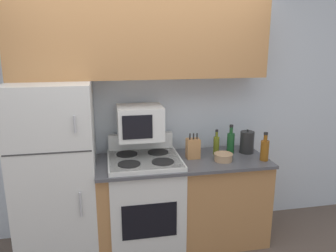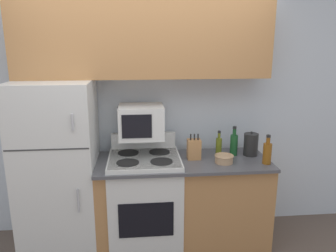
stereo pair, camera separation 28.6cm
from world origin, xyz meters
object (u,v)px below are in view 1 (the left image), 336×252
at_px(bottle_whiskey, 265,149).
at_px(bottle_olive_oil, 216,145).
at_px(knife_block, 193,148).
at_px(bowl, 223,157).
at_px(bottle_wine_green, 231,142).
at_px(refrigerator, 56,172).
at_px(microwave, 140,122).
at_px(stove, 145,201).
at_px(kettle, 247,142).

bearing_deg(bottle_whiskey, bottle_olive_oil, 146.90).
relative_size(knife_block, bottle_whiskey, 0.91).
relative_size(bowl, bottle_wine_green, 0.61).
relative_size(refrigerator, knife_block, 6.54).
bearing_deg(bottle_wine_green, microwave, 178.44).
relative_size(stove, bottle_olive_oil, 4.20).
bearing_deg(bottle_whiskey, bottle_wine_green, 132.23).
bearing_deg(microwave, stove, -79.74).
distance_m(knife_block, kettle, 0.59).
height_order(stove, bottle_whiskey, bottle_whiskey).
xyz_separation_m(refrigerator, kettle, (1.89, 0.04, 0.17)).
relative_size(knife_block, bottle_olive_oil, 0.98).
bearing_deg(stove, bottle_whiskey, -8.48).
relative_size(bottle_whiskey, kettle, 1.12).
distance_m(bowl, bottle_olive_oil, 0.21).
bearing_deg(bowl, knife_block, 152.90).
bearing_deg(knife_block, stove, -177.12).
height_order(knife_block, bottle_olive_oil, bottle_olive_oil).
xyz_separation_m(bowl, kettle, (0.32, 0.19, 0.07)).
xyz_separation_m(microwave, kettle, (1.10, -0.04, -0.25)).
distance_m(bowl, bottle_wine_green, 0.27).
bearing_deg(refrigerator, knife_block, -0.34).
bearing_deg(microwave, knife_block, -10.74).
distance_m(bottle_whiskey, bottle_olive_oil, 0.48).
height_order(refrigerator, microwave, refrigerator).
height_order(stove, knife_block, knife_block).
bearing_deg(refrigerator, kettle, 1.36).
bearing_deg(microwave, kettle, -2.28).
distance_m(bottle_wine_green, kettle, 0.17).
xyz_separation_m(stove, bowl, (0.75, -0.11, 0.45)).
height_order(microwave, bottle_olive_oil, microwave).
xyz_separation_m(refrigerator, microwave, (0.79, 0.09, 0.42)).
distance_m(refrigerator, bottle_olive_oil, 1.57).
xyz_separation_m(bottle_whiskey, bottle_wine_green, (-0.24, 0.27, 0.01)).
bearing_deg(microwave, bowl, -16.73).
relative_size(bowl, kettle, 0.73).
distance_m(refrigerator, microwave, 0.90).
xyz_separation_m(refrigerator, bowl, (1.57, -0.14, 0.10)).
height_order(bottle_wine_green, kettle, bottle_wine_green).
bearing_deg(microwave, bottle_wine_green, -1.56).
distance_m(stove, knife_block, 0.70).
relative_size(stove, bowl, 6.00).
bearing_deg(bottle_olive_oil, refrigerator, -177.93).
bearing_deg(bottle_whiskey, refrigerator, 174.09).
relative_size(bottle_wine_green, kettle, 1.20).
bearing_deg(bottle_wine_green, stove, -173.98).
relative_size(stove, bottle_whiskey, 3.90).
relative_size(stove, kettle, 4.38).
height_order(knife_block, bottle_whiskey, bottle_whiskey).
bearing_deg(kettle, bottle_wine_green, 173.86).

